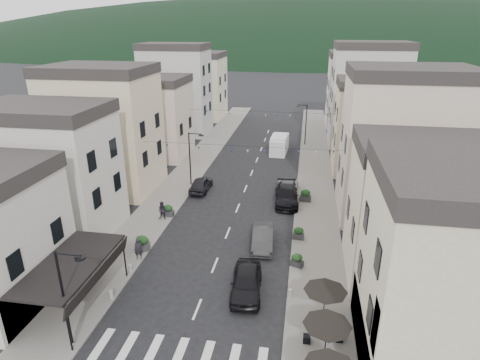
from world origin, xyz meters
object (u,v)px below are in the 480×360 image
(pedestrian_a, at_px, (138,249))
(delivery_van, at_px, (279,144))
(parked_car_d, at_px, (287,195))
(pedestrian_b, at_px, (163,211))
(parked_car_e, at_px, (201,184))
(parked_car_c, at_px, (287,188))
(parked_car_b, at_px, (263,237))
(parked_car_a, at_px, (246,282))

(pedestrian_a, bearing_deg, delivery_van, 52.56)
(parked_car_d, xyz_separation_m, delivery_van, (-1.97, 16.69, 0.43))
(delivery_van, xyz_separation_m, pedestrian_a, (-8.43, -28.98, -0.29))
(pedestrian_b, bearing_deg, pedestrian_a, -86.59)
(parked_car_d, height_order, parked_car_e, parked_car_d)
(parked_car_c, relative_size, pedestrian_b, 2.74)
(delivery_van, relative_size, pedestrian_a, 3.25)
(parked_car_c, distance_m, parked_car_d, 2.37)
(delivery_van, bearing_deg, parked_car_c, -79.68)
(parked_car_b, distance_m, pedestrian_a, 9.69)
(parked_car_e, height_order, pedestrian_b, pedestrian_b)
(parked_car_a, relative_size, parked_car_e, 1.10)
(delivery_van, height_order, pedestrian_b, delivery_van)
(parked_car_c, height_order, parked_car_e, parked_car_e)
(parked_car_e, relative_size, pedestrian_a, 2.68)
(parked_car_b, xyz_separation_m, delivery_van, (-0.56, 25.37, 0.48))
(parked_car_b, xyz_separation_m, parked_car_d, (1.41, 8.69, 0.05))
(parked_car_b, height_order, parked_car_e, parked_car_b)
(parked_car_b, height_order, delivery_van, delivery_van)
(parked_car_d, bearing_deg, pedestrian_b, -156.17)
(parked_car_b, xyz_separation_m, pedestrian_b, (-9.44, 2.98, 0.22))
(parked_car_c, height_order, parked_car_d, parked_car_d)
(parked_car_b, distance_m, pedestrian_b, 9.90)
(parked_car_e, distance_m, delivery_van, 16.73)
(pedestrian_a, bearing_deg, parked_car_e, 63.84)
(delivery_van, distance_m, pedestrian_a, 30.18)
(parked_car_e, height_order, delivery_van, delivery_van)
(parked_car_c, distance_m, parked_car_e, 9.19)
(parked_car_d, height_order, delivery_van, delivery_van)
(parked_car_d, xyz_separation_m, pedestrian_b, (-10.86, -5.71, 0.17))
(parked_car_c, height_order, pedestrian_b, pedestrian_b)
(pedestrian_a, bearing_deg, parked_car_a, -37.86)
(parked_car_c, xyz_separation_m, parked_car_e, (-9.16, -0.76, 0.10))
(parked_car_a, distance_m, pedestrian_a, 8.98)
(parked_car_a, bearing_deg, parked_car_d, 78.16)
(parked_car_c, relative_size, parked_car_d, 0.85)
(parked_car_c, relative_size, parked_car_e, 1.06)
(parked_car_c, xyz_separation_m, pedestrian_a, (-10.36, -14.66, 0.29))
(parked_car_b, bearing_deg, delivery_van, 86.81)
(pedestrian_a, relative_size, pedestrian_b, 0.96)
(parked_car_c, bearing_deg, delivery_van, 96.67)
(parked_car_c, distance_m, pedestrian_a, 17.95)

